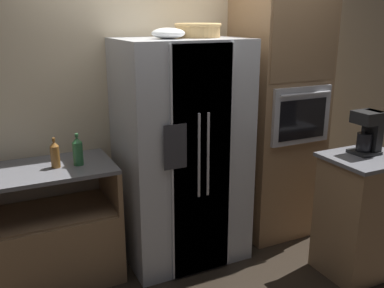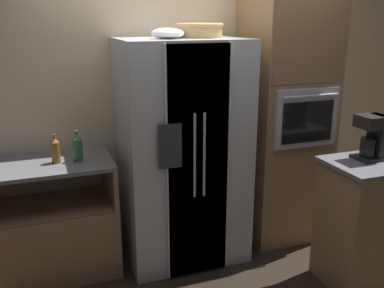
% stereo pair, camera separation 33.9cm
% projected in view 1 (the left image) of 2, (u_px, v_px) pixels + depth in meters
% --- Properties ---
extents(ground_plane, '(20.00, 20.00, 0.00)m').
position_uv_depth(ground_plane, '(195.00, 251.00, 3.81)').
color(ground_plane, black).
extents(wall_back, '(12.00, 0.06, 2.80)m').
position_uv_depth(wall_back, '(173.00, 87.00, 3.79)').
color(wall_back, beige).
rests_on(wall_back, ground_plane).
extents(counter_left, '(1.50, 0.61, 0.94)m').
position_uv_depth(counter_left, '(15.00, 248.00, 3.20)').
color(counter_left, '#93704C').
rests_on(counter_left, ground_plane).
extents(refrigerator, '(0.99, 0.78, 1.85)m').
position_uv_depth(refrigerator, '(182.00, 153.00, 3.53)').
color(refrigerator, silver).
rests_on(refrigerator, ground_plane).
extents(wall_oven, '(0.72, 0.71, 2.30)m').
position_uv_depth(wall_oven, '(277.00, 113.00, 3.93)').
color(wall_oven, '#93704C').
rests_on(wall_oven, ground_plane).
extents(island_counter, '(0.60, 0.52, 0.99)m').
position_uv_depth(island_counter, '(360.00, 215.00, 3.38)').
color(island_counter, '#93704C').
rests_on(island_counter, ground_plane).
extents(wicker_basket, '(0.37, 0.37, 0.11)m').
position_uv_depth(wicker_basket, '(198.00, 30.00, 3.35)').
color(wicker_basket, tan).
rests_on(wicker_basket, refrigerator).
extents(fruit_bowl, '(0.25, 0.25, 0.08)m').
position_uv_depth(fruit_bowl, '(168.00, 33.00, 3.14)').
color(fruit_bowl, white).
rests_on(fruit_bowl, refrigerator).
extents(bottle_tall, '(0.07, 0.07, 0.23)m').
position_uv_depth(bottle_tall, '(55.00, 154.00, 3.12)').
color(bottle_tall, brown).
rests_on(bottle_tall, counter_left).
extents(bottle_short, '(0.07, 0.07, 0.24)m').
position_uv_depth(bottle_short, '(78.00, 151.00, 3.18)').
color(bottle_short, '#33723F').
rests_on(bottle_short, counter_left).
extents(coffee_maker, '(0.20, 0.18, 0.33)m').
position_uv_depth(coffee_maker, '(369.00, 130.00, 3.26)').
color(coffee_maker, black).
rests_on(coffee_maker, island_counter).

